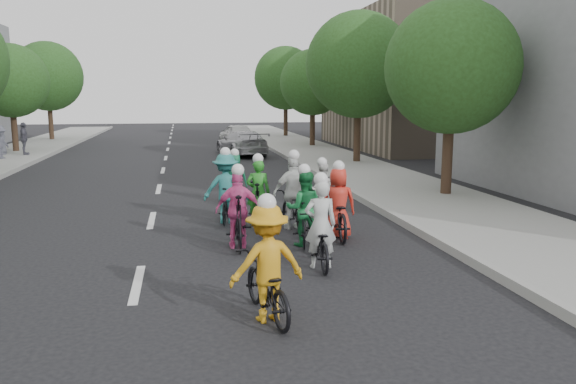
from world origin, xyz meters
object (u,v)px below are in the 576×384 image
object	(u,v)px
cyclist_9	(235,182)
follow_car_lead	(242,143)
cyclist_8	(293,201)
spectator_0	(1,143)
cyclist_1	(304,215)
cyclist_7	(226,193)
cyclist_2	(267,273)
cyclist_4	(337,210)
cyclist_3	(238,216)
follow_car_trail	(236,134)
spectator_2	(1,140)
cyclist_0	(319,236)
cyclist_5	(258,199)
cyclist_6	(321,196)
spectator_1	(24,139)

from	to	relation	value
cyclist_9	follow_car_lead	distance (m)	13.75
follow_car_lead	cyclist_8	bearing A→B (deg)	76.98
cyclist_9	spectator_0	size ratio (longest dim) A/B	1.15
cyclist_1	cyclist_7	xyz separation A→B (m)	(-1.43, 2.47, 0.09)
cyclist_2	cyclist_4	bearing A→B (deg)	-128.16
spectator_0	cyclist_1	bearing A→B (deg)	-132.59
cyclist_8	follow_car_lead	xyz separation A→B (m)	(0.62, 17.18, 0.02)
cyclist_3	spectator_0	world-z (taller)	cyclist_3
follow_car_trail	spectator_2	size ratio (longest dim) A/B	2.65
cyclist_2	cyclist_7	distance (m)	6.30
cyclist_1	cyclist_3	size ratio (longest dim) A/B	0.90
cyclist_0	cyclist_8	world-z (taller)	cyclist_8
cyclist_0	cyclist_5	bearing A→B (deg)	-75.69
follow_car_lead	spectator_2	distance (m)	12.43
cyclist_6	cyclist_8	distance (m)	1.47
cyclist_5	cyclist_7	distance (m)	0.83
cyclist_9	cyclist_5	bearing A→B (deg)	101.21
cyclist_5	spectator_2	xyz separation A→B (m)	(-10.96, 17.93, 0.29)
cyclist_1	follow_car_lead	size ratio (longest dim) A/B	0.38
cyclist_6	spectator_1	size ratio (longest dim) A/B	0.99
cyclist_8	spectator_0	xyz separation A→B (m)	(-11.09, 16.38, 0.27)
cyclist_3	follow_car_trail	bearing A→B (deg)	-92.70
cyclist_2	cyclist_6	distance (m)	6.90
cyclist_2	follow_car_trail	bearing A→B (deg)	-105.61
cyclist_5	follow_car_trail	size ratio (longest dim) A/B	0.46
cyclist_4	cyclist_6	xyz separation A→B (m)	(0.18, 2.16, -0.06)
cyclist_4	cyclist_7	bearing A→B (deg)	-35.66
cyclist_6	follow_car_lead	distance (m)	16.08
follow_car_lead	follow_car_trail	distance (m)	7.35
cyclist_0	cyclist_6	distance (m)	4.32
spectator_1	spectator_2	xyz separation A→B (m)	(-1.23, 0.43, -0.08)
spectator_0	follow_car_trail	bearing A→B (deg)	-40.35
spectator_2	cyclist_4	bearing A→B (deg)	-155.18
cyclist_0	follow_car_trail	distance (m)	27.61
cyclist_7	follow_car_lead	distance (m)	16.38
cyclist_7	cyclist_6	bearing A→B (deg)	-165.80
spectator_0	spectator_1	xyz separation A→B (m)	(0.60, 1.73, 0.07)
cyclist_7	follow_car_trail	bearing A→B (deg)	-85.96
cyclist_2	cyclist_0	bearing A→B (deg)	-130.85
cyclist_6	spectator_0	bearing A→B (deg)	-62.07
cyclist_0	cyclist_2	distance (m)	2.64
cyclist_3	cyclist_7	bearing A→B (deg)	-85.70
cyclist_0	follow_car_trail	bearing A→B (deg)	-87.94
cyclist_3	follow_car_trail	distance (m)	26.08
cyclist_3	follow_car_trail	xyz separation A→B (m)	(2.52, 25.96, 0.02)
spectator_0	cyclist_4	bearing A→B (deg)	-129.90
cyclist_3	follow_car_trail	world-z (taller)	cyclist_3
cyclist_2	cyclist_3	size ratio (longest dim) A/B	0.93
spectator_2	cyclist_8	bearing A→B (deg)	-155.42
cyclist_3	spectator_0	distance (m)	20.26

